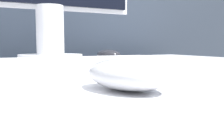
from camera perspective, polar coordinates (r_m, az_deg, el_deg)
name	(u,v)px	position (r m, az deg, el deg)	size (l,w,h in m)	color
computer_mouse_near	(126,74)	(0.29, 3.13, -0.93)	(0.09, 0.12, 0.04)	silver
keyboard	(54,65)	(0.49, -12.46, 0.99)	(0.47, 0.17, 0.02)	silver
computer_mouse_far	(108,54)	(0.83, -0.77, 3.42)	(0.07, 0.11, 0.03)	#232328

